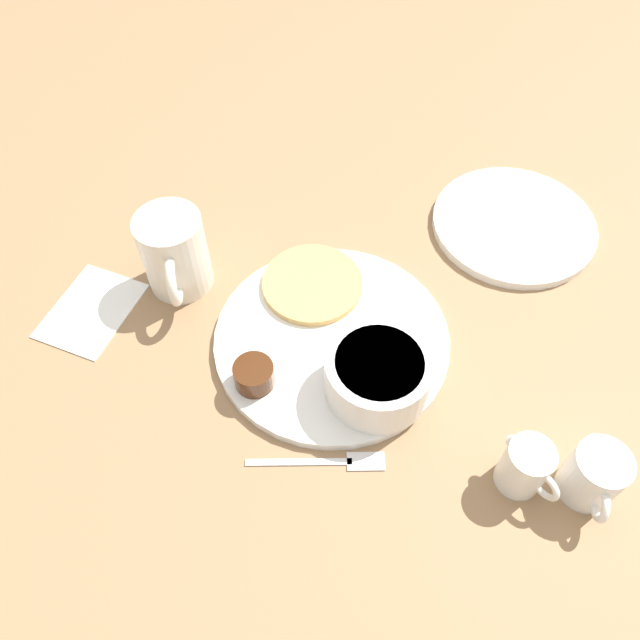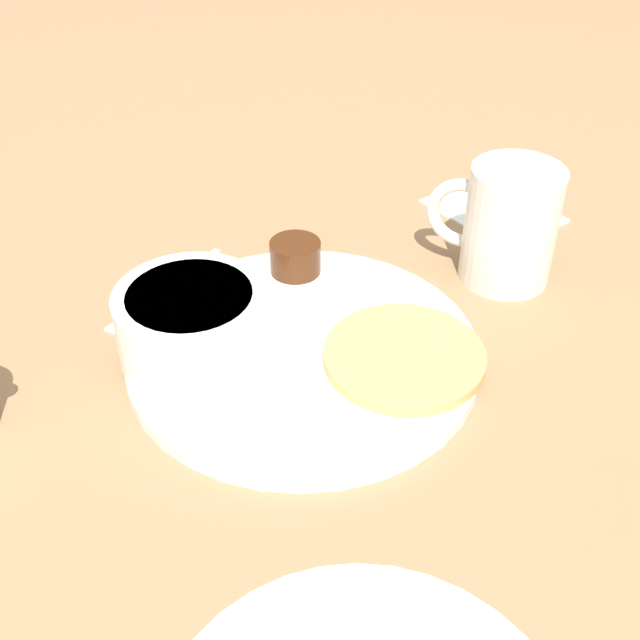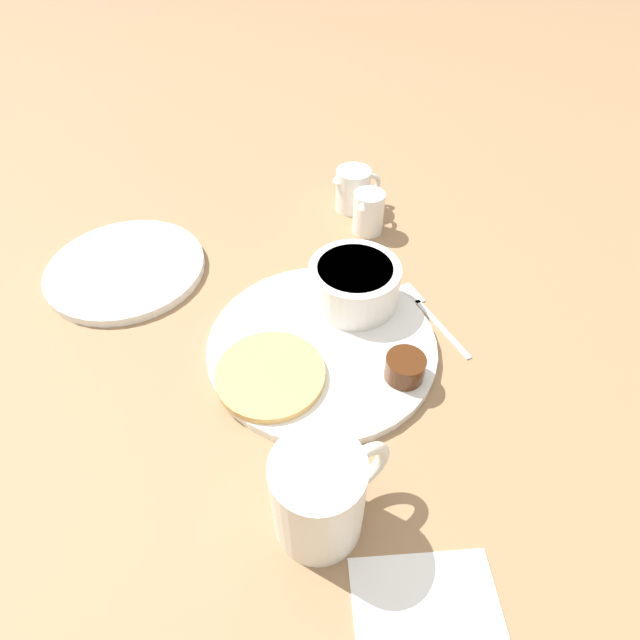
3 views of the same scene
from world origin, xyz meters
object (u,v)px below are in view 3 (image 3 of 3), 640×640
object	(u,v)px
coffee_mug	(321,495)
creamer_pitcher_near	(369,212)
bowl	(354,283)
plate	(322,345)
fork	(426,310)
creamer_pitcher_far	(353,189)

from	to	relation	value
coffee_mug	creamer_pitcher_near	world-z (taller)	coffee_mug
creamer_pitcher_near	bowl	bearing A→B (deg)	-89.09
coffee_mug	creamer_pitcher_near	bearing A→B (deg)	91.92
plate	bowl	distance (m)	0.09
plate	coffee_mug	xyz separation A→B (m)	(0.04, -0.20, 0.05)
bowl	fork	distance (m)	0.10
plate	coffee_mug	size ratio (longest dim) A/B	2.61
creamer_pitcher_near	fork	distance (m)	0.19
bowl	creamer_pitcher_far	world-z (taller)	creamer_pitcher_far
bowl	creamer_pitcher_near	bearing A→B (deg)	90.91
plate	bowl	xyz separation A→B (m)	(0.03, 0.08, 0.03)
fork	creamer_pitcher_far	bearing A→B (deg)	120.41
creamer_pitcher_near	fork	world-z (taller)	creamer_pitcher_near
bowl	creamer_pitcher_far	size ratio (longest dim) A/B	1.56
plate	creamer_pitcher_far	world-z (taller)	creamer_pitcher_far
plate	bowl	size ratio (longest dim) A/B	2.41
coffee_mug	fork	bearing A→B (deg)	74.46
creamer_pitcher_near	creamer_pitcher_far	world-z (taller)	creamer_pitcher_far
coffee_mug	creamer_pitcher_far	xyz separation A→B (m)	(-0.05, 0.50, -0.02)
plate	fork	size ratio (longest dim) A/B	2.22
bowl	creamer_pitcher_far	xyz separation A→B (m)	(-0.03, 0.22, -0.01)
plate	coffee_mug	world-z (taller)	coffee_mug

